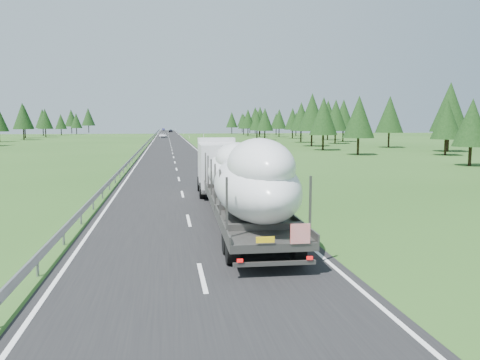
{
  "coord_description": "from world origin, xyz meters",
  "views": [
    {
      "loc": [
        -1.08,
        -23.62,
        4.98
      ],
      "look_at": [
        2.53,
        -0.87,
        2.16
      ],
      "focal_mm": 35.0,
      "sensor_mm": 36.0,
      "label": 1
    }
  ],
  "objects": [
    {
      "name": "ground",
      "position": [
        0.0,
        0.0,
        0.0
      ],
      "size": [
        400.0,
        400.0,
        0.0
      ],
      "primitive_type": "plane",
      "color": "#244818",
      "rests_on": "ground"
    },
    {
      "name": "road_surface",
      "position": [
        0.0,
        100.0,
        0.01
      ],
      "size": [
        10.0,
        400.0,
        0.02
      ],
      "primitive_type": "cube",
      "color": "black",
      "rests_on": "ground"
    },
    {
      "name": "guardrail",
      "position": [
        -5.3,
        99.94,
        0.6
      ],
      "size": [
        0.1,
        400.0,
        0.76
      ],
      "color": "slate",
      "rests_on": "ground"
    },
    {
      "name": "marker_posts",
      "position": [
        6.5,
        155.0,
        0.54
      ],
      "size": [
        0.13,
        350.08,
        1.0
      ],
      "color": "silver",
      "rests_on": "ground"
    },
    {
      "name": "highway_sign",
      "position": [
        7.2,
        80.0,
        1.81
      ],
      "size": [
        0.08,
        0.9,
        2.6
      ],
      "color": "slate",
      "rests_on": "ground"
    },
    {
      "name": "tree_line_right",
      "position": [
        38.43,
        89.87,
        6.8
      ],
      "size": [
        27.76,
        259.32,
        12.49
      ],
      "color": "black",
      "rests_on": "ground"
    },
    {
      "name": "boat_truck",
      "position": [
        2.53,
        -0.16,
        2.36
      ],
      "size": [
        3.44,
        20.97,
        4.42
      ],
      "color": "silver",
      "rests_on": "ground"
    },
    {
      "name": "distant_van",
      "position": [
        -1.95,
        137.91,
        0.77
      ],
      "size": [
        2.63,
        5.56,
        1.53
      ],
      "primitive_type": "imported",
      "rotation": [
        0.0,
        0.0,
        -0.02
      ],
      "color": "white",
      "rests_on": "ground"
    },
    {
      "name": "distant_car_dark",
      "position": [
        1.63,
        234.14,
        0.78
      ],
      "size": [
        2.29,
        4.73,
        1.56
      ],
      "primitive_type": "imported",
      "rotation": [
        0.0,
        0.0,
        -0.1
      ],
      "color": "black",
      "rests_on": "ground"
    },
    {
      "name": "distant_car_blue",
      "position": [
        -2.51,
        291.37,
        0.74
      ],
      "size": [
        1.86,
        4.61,
        1.49
      ],
      "primitive_type": "imported",
      "rotation": [
        0.0,
        0.0,
        0.06
      ],
      "color": "#171741",
      "rests_on": "ground"
    }
  ]
}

